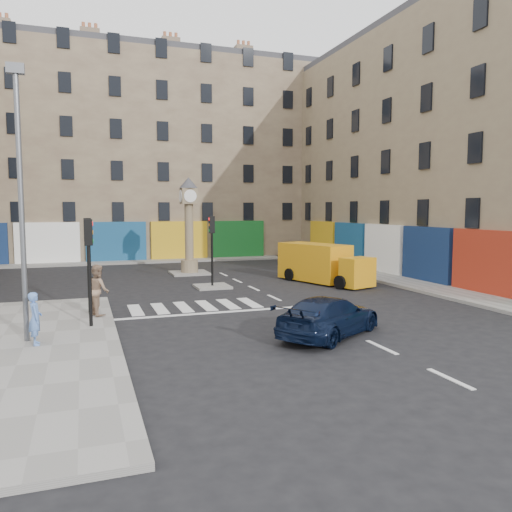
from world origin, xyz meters
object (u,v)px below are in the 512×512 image
navy_sedan (329,316)px  pedestrian_blue (35,318)px  pedestrian_tan (98,290)px  traffic_light_left_far (88,250)px  traffic_light_island (212,239)px  lamp_post (21,189)px  traffic_light_left_near (89,255)px  yellow_van (322,264)px  clock_pillar (189,219)px

navy_sedan → pedestrian_blue: bearing=47.1°
navy_sedan → pedestrian_tan: 8.85m
traffic_light_left_far → traffic_light_island: 8.30m
traffic_light_island → lamp_post: size_ratio=0.45×
traffic_light_left_far → navy_sedan: bearing=-38.2°
traffic_light_left_near → traffic_light_island: size_ratio=1.00×
traffic_light_left_near → traffic_light_left_far: same height
navy_sedan → yellow_van: bearing=-59.2°
traffic_light_island → clock_pillar: bearing=90.0°
lamp_post → yellow_van: (14.54, 8.91, -3.70)m
navy_sedan → lamp_post: bearing=44.0°
traffic_light_island → lamp_post: 12.52m
lamp_post → traffic_light_left_near: bearing=36.4°
lamp_post → yellow_van: 17.45m
navy_sedan → traffic_light_left_far: bearing=18.1°
pedestrian_blue → pedestrian_tan: (1.90, 3.76, 0.18)m
pedestrian_blue → pedestrian_tan: 4.22m
traffic_light_left_far → navy_sedan: (7.43, -5.84, -1.96)m
traffic_light_left_far → yellow_van: (12.64, 5.11, -1.53)m
traffic_light_left_near → lamp_post: (-1.90, -1.40, 2.17)m
pedestrian_tan → traffic_light_left_far: bearing=6.7°
traffic_light_left_near → pedestrian_blue: traffic_light_left_near is taller
traffic_light_island → yellow_van: traffic_light_island is taller
traffic_light_left_far → navy_sedan: 9.65m
lamp_post → traffic_light_left_far: bearing=63.4°
traffic_light_left_near → yellow_van: 14.78m
traffic_light_island → navy_sedan: size_ratio=0.81×
yellow_van → pedestrian_tan: bearing=-173.0°
traffic_light_left_near → pedestrian_tan: 2.35m
traffic_light_island → navy_sedan: bearing=-84.2°
yellow_van → pedestrian_blue: bearing=-164.2°
clock_pillar → pedestrian_blue: (-7.90, -15.77, -2.60)m
pedestrian_tan → lamp_post: bearing=126.1°
yellow_van → traffic_light_left_far: bearing=-175.9°
clock_pillar → navy_sedan: 17.51m
traffic_light_island → lamp_post: lamp_post is taller
pedestrian_blue → traffic_light_left_near: bearing=-46.9°
traffic_light_left_near → navy_sedan: 8.42m
yellow_van → traffic_light_left_near: bearing=-167.2°
traffic_light_left_near → lamp_post: lamp_post is taller
yellow_van → clock_pillar: bearing=117.4°
yellow_van → pedestrian_tan: 13.61m
traffic_light_island → pedestrian_tan: size_ratio=1.90×
navy_sedan → pedestrian_blue: (-9.03, 1.46, 0.28)m
traffic_light_left_far → clock_pillar: size_ratio=0.61×
navy_sedan → pedestrian_blue: 9.15m
traffic_light_left_near → pedestrian_tan: bearing=80.4°
lamp_post → navy_sedan: 10.41m
clock_pillar → yellow_van: clock_pillar is taller
clock_pillar → pedestrian_blue: clock_pillar is taller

